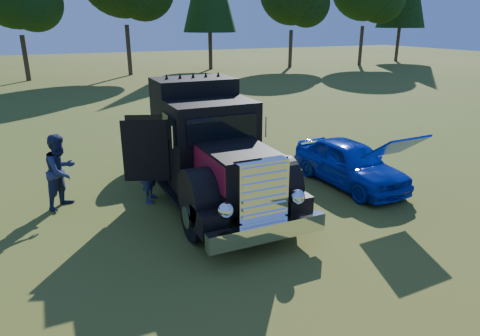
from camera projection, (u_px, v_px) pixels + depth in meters
name	position (u px, v px, depth m)	size (l,w,h in m)	color
ground	(212.00, 225.00, 9.69)	(120.00, 120.00, 0.00)	#355519
diamond_t_truck	(206.00, 150.00, 10.85)	(3.31, 7.16, 3.00)	black
hotrod_coupe	(350.00, 163.00, 11.94)	(1.66, 4.09, 1.89)	#0726A7
spectator_near	(149.00, 166.00, 10.77)	(0.68, 0.44, 1.86)	#1E2847
spectator_far	(61.00, 171.00, 10.42)	(0.90, 0.70, 1.86)	#1A213C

